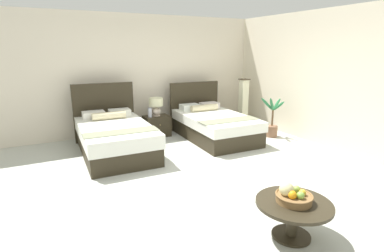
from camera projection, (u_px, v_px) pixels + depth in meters
The scene contains 12 objects.
ground_plane at pixel (206, 172), 4.99m from camera, with size 9.39×9.55×0.02m, color #B4B7AC.
wall_back at pixel (144, 74), 7.21m from camera, with size 9.39×0.12×2.73m, color beige.
wall_side_right at pixel (318, 78), 6.28m from camera, with size 0.12×5.15×2.73m, color beige.
bed_near_window at pixel (115, 137), 5.80m from camera, with size 1.33×2.15×1.25m.
bed_near_corner at pixel (213, 125), 6.78m from camera, with size 1.33×2.15×1.16m.
nightstand at pixel (157, 126), 6.95m from camera, with size 0.57×0.42×0.47m.
table_lamp at pixel (156, 105), 6.84m from camera, with size 0.32×0.32×0.41m.
vase at pixel (150, 113), 6.75m from camera, with size 0.09×0.09×0.21m.
coffee_table at pixel (293, 211), 3.19m from camera, with size 0.79×0.79×0.41m.
fruit_bowl at pixel (293, 196), 3.15m from camera, with size 0.38×0.38×0.22m.
floor_lamp_corner at pixel (243, 103), 7.79m from camera, with size 0.22×0.22×1.22m.
potted_palm at pixel (272, 124), 6.89m from camera, with size 0.51×0.48×0.95m.
Camera 1 is at (-2.33, -4.02, 1.97)m, focal length 28.32 mm.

